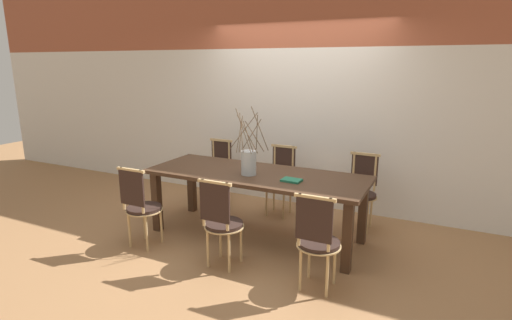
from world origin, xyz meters
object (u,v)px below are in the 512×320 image
object	(u,v)px
vase_centerpiece	(249,162)
chair_near_center	(317,239)
dining_table	(256,181)
book_stack	(292,180)
chair_far_center	(361,189)

from	to	relation	value
vase_centerpiece	chair_near_center	bearing A→B (deg)	-34.42
dining_table	chair_near_center	bearing A→B (deg)	-39.06
dining_table	book_stack	bearing A→B (deg)	-14.88
dining_table	chair_far_center	size ratio (longest dim) A/B	2.73
chair_near_center	vase_centerpiece	world-z (taller)	vase_centerpiece
chair_near_center	chair_far_center	world-z (taller)	same
dining_table	chair_near_center	xyz separation A→B (m)	(0.97, -0.79, -0.18)
chair_near_center	book_stack	xyz separation A→B (m)	(-0.50, 0.66, 0.28)
dining_table	book_stack	size ratio (longest dim) A/B	11.73
book_stack	dining_table	bearing A→B (deg)	165.12
dining_table	book_stack	xyz separation A→B (m)	(0.47, -0.13, 0.11)
chair_far_center	book_stack	world-z (taller)	chair_far_center
dining_table	book_stack	world-z (taller)	book_stack
dining_table	vase_centerpiece	xyz separation A→B (m)	(-0.04, -0.09, 0.24)
chair_near_center	chair_far_center	distance (m)	1.58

